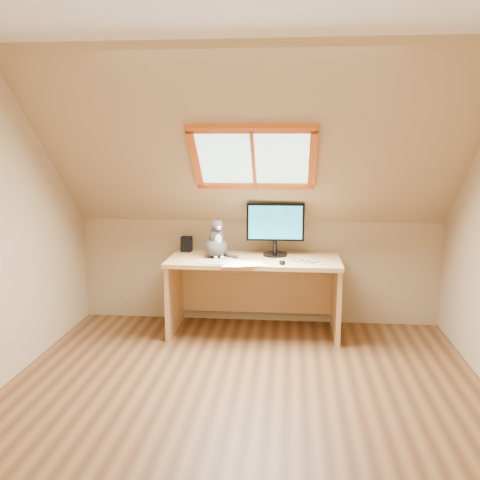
# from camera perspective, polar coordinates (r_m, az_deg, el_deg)

# --- Properties ---
(ground) EXTENTS (3.50, 3.50, 0.00)m
(ground) POSITION_cam_1_polar(r_m,az_deg,el_deg) (3.80, 0.16, -16.97)
(ground) COLOR brown
(ground) RESTS_ON ground
(room_shell) EXTENTS (3.52, 3.52, 2.41)m
(room_shell) POSITION_cam_1_polar(r_m,az_deg,el_deg) (3.30, 0.02, 4.91)
(room_shell) COLOR tan
(room_shell) RESTS_ON ground
(desk) EXTENTS (1.56, 0.68, 0.71)m
(desk) POSITION_cam_1_polar(r_m,az_deg,el_deg) (4.98, 1.57, -4.25)
(desk) COLOR tan
(desk) RESTS_ON ground
(monitor) EXTENTS (0.53, 0.22, 0.49)m
(monitor) POSITION_cam_1_polar(r_m,az_deg,el_deg) (4.93, 3.79, 1.52)
(monitor) COLOR black
(monitor) RESTS_ON desk
(cat) EXTENTS (0.29, 0.31, 0.38)m
(cat) POSITION_cam_1_polar(r_m,az_deg,el_deg) (4.89, -2.54, -0.27)
(cat) COLOR #3F3A38
(cat) RESTS_ON desk
(desk_speaker) EXTENTS (0.10, 0.10, 0.14)m
(desk_speaker) POSITION_cam_1_polar(r_m,az_deg,el_deg) (5.18, -5.71, -0.43)
(desk_speaker) COLOR black
(desk_speaker) RESTS_ON desk
(graphics_tablet) EXTENTS (0.28, 0.22, 0.01)m
(graphics_tablet) POSITION_cam_1_polar(r_m,az_deg,el_deg) (4.68, -2.90, -2.37)
(graphics_tablet) COLOR #B2B2B7
(graphics_tablet) RESTS_ON desk
(mouse) EXTENTS (0.06, 0.10, 0.03)m
(mouse) POSITION_cam_1_polar(r_m,az_deg,el_deg) (4.63, 4.52, -2.39)
(mouse) COLOR black
(mouse) RESTS_ON desk
(papers) EXTENTS (0.35, 0.30, 0.01)m
(papers) POSITION_cam_1_polar(r_m,az_deg,el_deg) (4.62, 0.14, -2.57)
(papers) COLOR white
(papers) RESTS_ON desk
(cables) EXTENTS (0.51, 0.26, 0.01)m
(cables) POSITION_cam_1_polar(r_m,az_deg,el_deg) (4.74, 5.71, -2.27)
(cables) COLOR silver
(cables) RESTS_ON desk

